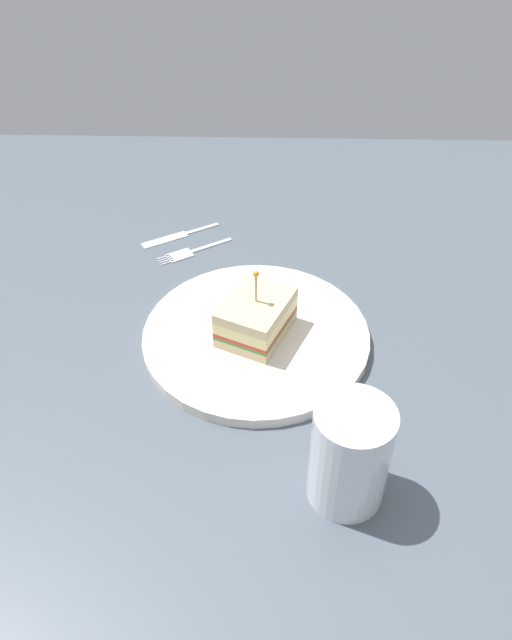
# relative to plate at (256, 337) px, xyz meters

# --- Properties ---
(ground_plane) EXTENTS (1.13, 1.13, 0.02)m
(ground_plane) POSITION_rel_plate_xyz_m (0.00, 0.00, -0.02)
(ground_plane) COLOR #4C5660
(plate) EXTENTS (0.28, 0.28, 0.01)m
(plate) POSITION_rel_plate_xyz_m (0.00, 0.00, 0.00)
(plate) COLOR silver
(plate) RESTS_ON ground_plane
(sandwich_half_center) EXTENTS (0.11, 0.10, 0.09)m
(sandwich_half_center) POSITION_rel_plate_xyz_m (0.00, 0.00, 0.03)
(sandwich_half_center) COLOR beige
(sandwich_half_center) RESTS_ON plate
(drink_glass) EXTENTS (0.07, 0.07, 0.11)m
(drink_glass) POSITION_rel_plate_xyz_m (-0.21, -0.09, 0.04)
(drink_glass) COLOR gold
(drink_glass) RESTS_ON ground_plane
(fork) EXTENTS (0.07, 0.10, 0.00)m
(fork) POSITION_rel_plate_xyz_m (0.18, 0.10, -0.01)
(fork) COLOR silver
(fork) RESTS_ON ground_plane
(knife) EXTENTS (0.07, 0.11, 0.00)m
(knife) POSITION_rel_plate_xyz_m (0.22, 0.12, -0.01)
(knife) COLOR silver
(knife) RESTS_ON ground_plane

